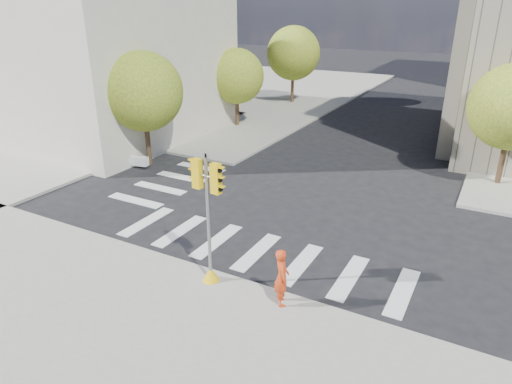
% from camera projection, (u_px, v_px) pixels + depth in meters
% --- Properties ---
extents(ground, '(160.00, 160.00, 0.00)m').
position_uv_depth(ground, '(282.00, 231.00, 18.78)').
color(ground, black).
rests_on(ground, ground).
extents(sidewalk_far_left, '(28.00, 40.00, 0.15)m').
position_uv_depth(sidewalk_far_left, '(219.00, 91.00, 48.70)').
color(sidewalk_far_left, gray).
rests_on(sidewalk_far_left, ground).
extents(classical_building, '(19.00, 15.00, 12.70)m').
position_uv_depth(classical_building, '(75.00, 38.00, 31.68)').
color(classical_building, beige).
rests_on(classical_building, ground).
extents(tree_lw_near, '(4.40, 4.40, 6.41)m').
position_uv_depth(tree_lw_near, '(143.00, 92.00, 25.08)').
color(tree_lw_near, '#382616').
rests_on(tree_lw_near, ground).
extents(tree_lw_mid, '(4.00, 4.00, 5.77)m').
position_uv_depth(tree_lw_mid, '(237.00, 76.00, 33.35)').
color(tree_lw_mid, '#382616').
rests_on(tree_lw_mid, ground).
extents(tree_lw_far, '(4.80, 4.80, 6.95)m').
position_uv_depth(tree_lw_far, '(293.00, 53.00, 41.16)').
color(tree_lw_far, '#382616').
rests_on(tree_lw_far, ground).
extents(traffic_signal, '(1.08, 0.56, 4.42)m').
position_uv_depth(traffic_signal, '(209.00, 230.00, 14.47)').
color(traffic_signal, '#E7B70C').
rests_on(traffic_signal, sidewalk_near).
extents(photographer, '(0.76, 0.81, 1.86)m').
position_uv_depth(photographer, '(282.00, 277.00, 13.68)').
color(photographer, red).
rests_on(photographer, sidewalk_near).
extents(planter_wall, '(5.97, 1.48, 0.50)m').
position_uv_depth(planter_wall, '(102.00, 157.00, 26.62)').
color(planter_wall, silver).
rests_on(planter_wall, sidewalk_left_near).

